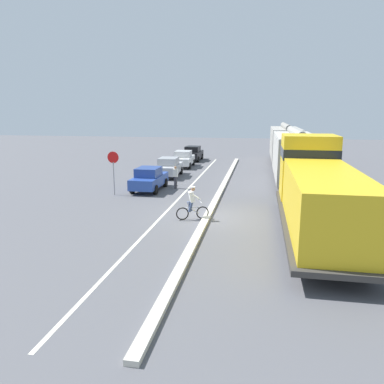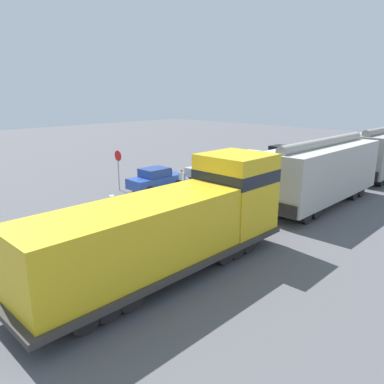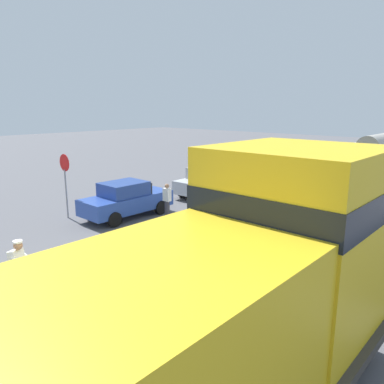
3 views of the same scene
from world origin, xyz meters
TOP-DOWN VIEW (x-y plane):
  - ground_plane at (0.00, 0.00)m, footprint 120.00×120.00m
  - median_curb at (0.00, 6.00)m, footprint 0.36×36.00m
  - lane_stripe at (-2.40, 6.00)m, footprint 0.14×36.00m
  - locomotive at (5.16, -1.43)m, footprint 3.10×11.61m
  - hopper_car_lead at (5.16, 10.72)m, footprint 2.90×10.60m
  - hopper_car_middle at (5.16, 22.32)m, footprint 2.90×10.60m
  - parked_car_blue at (-4.99, 6.04)m, footprint 1.86×4.21m
  - parked_car_silver at (-4.97, 11.78)m, footprint 1.94×4.25m
  - parked_car_white at (-4.89, 17.47)m, footprint 1.94×4.25m
  - parked_car_black at (-4.83, 22.53)m, footprint 1.89×4.23m
  - cyclist at (-0.72, -0.59)m, footprint 1.61×0.74m
  - stop_sign at (-6.82, 4.16)m, footprint 0.76×0.08m
  - pedestrian_by_cars at (-3.31, 6.97)m, footprint 0.34×0.22m

SIDE VIEW (x-z plane):
  - ground_plane at x=0.00m, z-range 0.00..0.00m
  - lane_stripe at x=-2.40m, z-range 0.00..0.01m
  - median_curb at x=0.00m, z-range 0.00..0.16m
  - parked_car_blue at x=-4.99m, z-range 0.01..1.63m
  - parked_car_silver at x=-4.97m, z-range 0.01..1.63m
  - parked_car_white at x=-4.89m, z-range 0.01..1.63m
  - parked_car_black at x=-4.83m, z-range 0.01..1.63m
  - cyclist at x=-0.72m, z-range -0.04..1.67m
  - pedestrian_by_cars at x=-3.31m, z-range 0.04..1.66m
  - locomotive at x=5.16m, z-range -0.30..3.90m
  - stop_sign at x=-6.82m, z-range 0.58..3.46m
  - hopper_car_lead at x=5.16m, z-range -0.01..4.17m
  - hopper_car_middle at x=5.16m, z-range -0.01..4.17m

